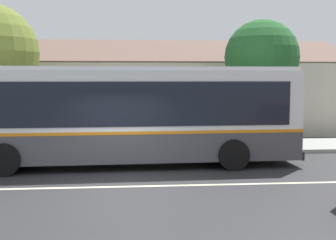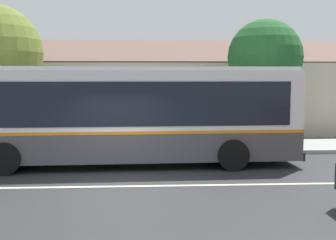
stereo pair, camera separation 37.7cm
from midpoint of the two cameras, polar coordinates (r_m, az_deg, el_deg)
ground_plane at (r=11.66m, az=-7.54°, el=-8.97°), size 300.00×300.00×0.00m
sidewalk_far at (r=17.51m, az=-6.60°, el=-3.76°), size 60.00×3.00×0.15m
lane_divider_stripe at (r=11.66m, az=-7.54°, el=-8.95°), size 60.00×0.16×0.01m
community_building at (r=24.66m, az=-8.20°, el=3.34°), size 25.60×8.90×6.15m
transit_bus at (r=14.24m, az=-7.86°, el=0.94°), size 12.26×3.03×3.31m
street_tree_primary at (r=18.74m, az=12.09°, el=7.90°), size 3.21×3.21×5.45m
bus_stop_sign at (r=17.30m, az=14.79°, el=1.20°), size 0.36×0.07×2.40m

